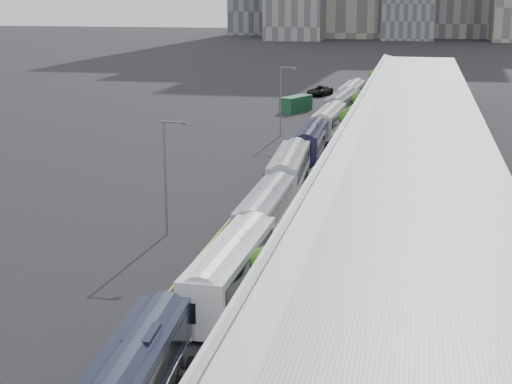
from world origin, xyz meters
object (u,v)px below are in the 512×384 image
(street_lamp_far, at_px, (282,96))
(bus_6, at_px, (329,124))
(bus_2, at_px, (231,276))
(suv, at_px, (320,91))
(shipping_container, at_px, (296,104))
(street_lamp_near, at_px, (167,170))
(bus_4, at_px, (289,174))
(bus_7, at_px, (342,108))
(bus_5, at_px, (312,144))
(bus_8, at_px, (352,97))
(bus_3, at_px, (266,217))

(street_lamp_far, bearing_deg, bus_6, 7.92)
(bus_2, distance_m, suv, 97.47)
(shipping_container, xyz_separation_m, suv, (1.19, 19.91, -0.32))
(bus_6, bearing_deg, street_lamp_near, -96.88)
(bus_4, bearing_deg, bus_7, 86.02)
(bus_5, xyz_separation_m, street_lamp_near, (-6.70, -31.24, 3.57))
(bus_4, bearing_deg, bus_8, 86.00)
(bus_7, distance_m, bus_8, 13.76)
(bus_6, xyz_separation_m, suv, (-6.38, 41.00, -0.75))
(street_lamp_near, bearing_deg, suv, 89.45)
(street_lamp_far, bearing_deg, bus_3, -81.81)
(bus_7, bearing_deg, bus_8, 93.33)
(bus_6, height_order, bus_7, bus_7)
(bus_3, xyz_separation_m, bus_4, (-0.46, 13.83, 0.12))
(bus_4, bearing_deg, bus_3, -91.21)
(bus_4, height_order, bus_5, bus_4)
(bus_2, xyz_separation_m, bus_5, (-1.02, 43.19, -0.08))
(bus_7, bearing_deg, street_lamp_far, -108.78)
(bus_4, xyz_separation_m, bus_6, (0.40, 29.17, -0.03))
(bus_6, xyz_separation_m, bus_7, (0.26, 13.88, 0.08))
(bus_5, bearing_deg, bus_2, -89.55)
(bus_2, height_order, street_lamp_near, street_lamp_near)
(bus_7, bearing_deg, bus_6, -86.75)
(bus_7, bearing_deg, bus_5, -87.28)
(bus_6, height_order, shipping_container, bus_6)
(bus_6, bearing_deg, bus_3, -87.57)
(bus_2, relative_size, bus_7, 0.94)
(street_lamp_near, height_order, street_lamp_far, street_lamp_far)
(bus_4, relative_size, suv, 2.14)
(shipping_container, bearing_deg, bus_4, -58.72)
(bus_8, xyz_separation_m, suv, (-6.87, 13.36, -0.80))
(bus_3, relative_size, bus_6, 0.94)
(bus_2, xyz_separation_m, street_lamp_near, (-7.73, 11.95, 3.48))
(bus_4, relative_size, bus_6, 1.02)
(bus_2, height_order, shipping_container, bus_2)
(street_lamp_far, bearing_deg, bus_8, 77.11)
(bus_2, height_order, bus_3, bus_2)
(bus_2, xyz_separation_m, street_lamp_far, (-6.55, 55.39, 3.54))
(shipping_container, relative_size, suv, 1.00)
(bus_4, bearing_deg, bus_5, 87.23)
(bus_3, xyz_separation_m, bus_6, (-0.05, 43.00, 0.09))
(bus_8, xyz_separation_m, street_lamp_far, (-6.52, -28.47, 3.47))
(street_lamp_far, bearing_deg, bus_2, -83.26)
(bus_7, xyz_separation_m, street_lamp_near, (-7.46, -58.15, 3.38))
(bus_3, bearing_deg, shipping_container, 96.88)
(street_lamp_far, xyz_separation_m, shipping_container, (-1.55, 21.93, -3.95))
(bus_2, distance_m, bus_3, 13.23)
(bus_2, distance_m, bus_8, 83.86)
(bus_2, bearing_deg, bus_4, 93.63)
(street_lamp_near, bearing_deg, bus_3, 9.91)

